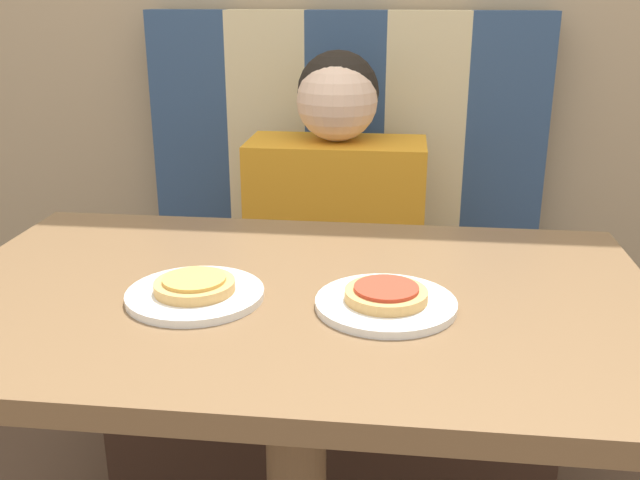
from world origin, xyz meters
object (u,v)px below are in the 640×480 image
person (336,191)px  pizza_right (386,294)px  plate_left (195,295)px  plate_right (386,304)px  pizza_left (195,285)px

person → pizza_right: bearing=-79.0°
person → plate_left: (-0.14, -0.72, 0.04)m
plate_left → plate_right: size_ratio=1.00×
plate_left → pizza_left: pizza_left is taller
plate_left → pizza_left: (-0.00, 0.00, 0.02)m
plate_left → pizza_left: size_ratio=1.71×
plate_right → pizza_right: pizza_right is taller
plate_left → pizza_right: size_ratio=1.71×
plate_right → pizza_left: bearing=180.0°
plate_right → pizza_left: 0.28m
person → plate_right: person is taller
pizza_left → pizza_right: bearing=0.0°
plate_left → plate_right: 0.28m
plate_right → person: bearing=101.0°
person → plate_left: person is taller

